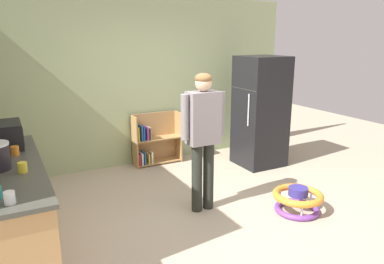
# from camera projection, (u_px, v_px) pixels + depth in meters

# --- Properties ---
(ground_plane) EXTENTS (12.00, 12.00, 0.00)m
(ground_plane) POSITION_uv_depth(u_px,v_px,m) (221.00, 216.00, 4.41)
(ground_plane) COLOR #B3A48B
(ground_plane) RESTS_ON ground
(back_wall) EXTENTS (5.20, 0.06, 2.70)m
(back_wall) POSITION_uv_depth(u_px,v_px,m) (147.00, 82.00, 6.07)
(back_wall) COLOR #9EAE7E
(back_wall) RESTS_ON ground
(kitchen_counter) EXTENTS (0.65, 2.19, 0.90)m
(kitchen_counter) POSITION_uv_depth(u_px,v_px,m) (11.00, 209.00, 3.60)
(kitchen_counter) COLOR tan
(kitchen_counter) RESTS_ON ground
(refrigerator) EXTENTS (0.73, 0.68, 1.78)m
(refrigerator) POSITION_uv_depth(u_px,v_px,m) (260.00, 112.00, 6.01)
(refrigerator) COLOR black
(refrigerator) RESTS_ON ground
(bookshelf) EXTENTS (0.80, 0.28, 0.85)m
(bookshelf) POSITION_uv_depth(u_px,v_px,m) (153.00, 142.00, 6.16)
(bookshelf) COLOR #AC814C
(bookshelf) RESTS_ON ground
(standing_person) EXTENTS (0.57, 0.22, 1.68)m
(standing_person) POSITION_uv_depth(u_px,v_px,m) (203.00, 131.00, 4.35)
(standing_person) COLOR #262A24
(standing_person) RESTS_ON ground
(baby_walker) EXTENTS (0.60, 0.60, 0.32)m
(baby_walker) POSITION_uv_depth(u_px,v_px,m) (298.00, 200.00, 4.48)
(baby_walker) COLOR #753FA0
(baby_walker) RESTS_ON ground
(microwave) EXTENTS (0.37, 0.48, 0.28)m
(microwave) POSITION_uv_depth(u_px,v_px,m) (4.00, 135.00, 4.00)
(microwave) COLOR black
(microwave) RESTS_ON kitchen_counter
(white_cup) EXTENTS (0.08, 0.08, 0.09)m
(white_cup) POSITION_uv_depth(u_px,v_px,m) (9.00, 198.00, 2.68)
(white_cup) COLOR white
(white_cup) RESTS_ON kitchen_counter
(yellow_cup) EXTENTS (0.08, 0.08, 0.09)m
(yellow_cup) POSITION_uv_depth(u_px,v_px,m) (23.00, 167.00, 3.30)
(yellow_cup) COLOR yellow
(yellow_cup) RESTS_ON kitchen_counter
(orange_cup) EXTENTS (0.08, 0.08, 0.09)m
(orange_cup) POSITION_uv_depth(u_px,v_px,m) (15.00, 151.00, 3.78)
(orange_cup) COLOR orange
(orange_cup) RESTS_ON kitchen_counter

